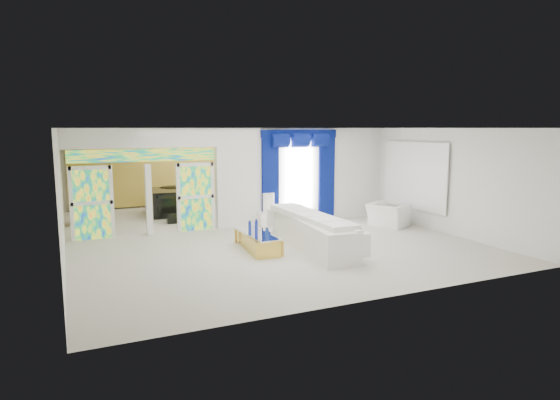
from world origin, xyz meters
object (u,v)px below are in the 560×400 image
white_sofa (312,233)px  armchair (388,215)px  console_table (277,218)px  grand_piano (170,202)px  coffee_table (258,242)px

white_sofa → armchair: 3.56m
console_table → armchair: armchair is taller
console_table → white_sofa: bearing=-97.0°
white_sofa → grand_piano: bearing=116.6°
coffee_table → console_table: (1.72, 2.66, 0.01)m
white_sofa → console_table: 2.99m
white_sofa → coffee_table: (-1.35, 0.30, -0.17)m
console_table → armchair: (2.97, -1.70, 0.14)m
console_table → grand_piano: bearing=130.2°
white_sofa → console_table: bearing=88.8°
coffee_table → grand_piano: size_ratio=1.06×
console_table → grand_piano: 4.18m
white_sofa → coffee_table: white_sofa is taller
armchair → console_table: bearing=35.9°
white_sofa → coffee_table: bearing=173.3°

